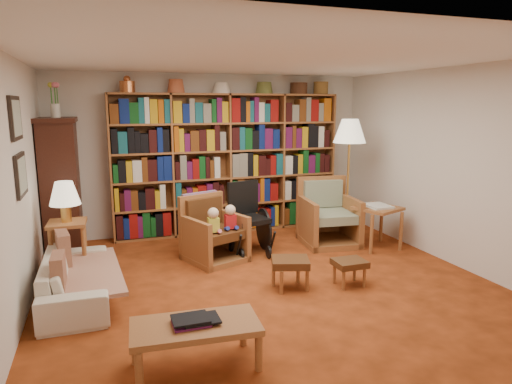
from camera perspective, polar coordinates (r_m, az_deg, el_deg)
name	(u,v)px	position (r m, az deg, el deg)	size (l,w,h in m)	color
floor	(268,284)	(5.34, 1.47, -11.43)	(5.00, 5.00, 0.00)	#A34219
ceiling	(269,59)	(4.97, 1.62, 16.32)	(5.00, 5.00, 0.00)	white
wall_back	(214,154)	(7.38, -5.30, 4.76)	(5.00, 5.00, 0.00)	silver
wall_front	(417,239)	(2.86, 19.49, -5.54)	(5.00, 5.00, 0.00)	silver
wall_left	(15,190)	(4.76, -27.95, 0.19)	(5.00, 5.00, 0.00)	silver
wall_right	(452,167)	(6.32, 23.30, 2.92)	(5.00, 5.00, 0.00)	silver
bookshelf	(229,160)	(7.27, -3.43, 4.07)	(3.60, 0.30, 2.42)	#9B6230
curio_cabinet	(61,185)	(6.74, -23.16, 0.81)	(0.50, 0.95, 2.40)	#35180E
framed_pictures	(18,147)	(5.00, -27.57, 5.03)	(0.03, 0.52, 0.97)	black
sofa	(76,278)	(5.22, -21.56, -9.97)	(0.63, 1.62, 0.47)	beige
sofa_throw	(81,272)	(5.20, -21.06, -9.29)	(0.79, 1.48, 0.04)	beige
cushion_left	(63,250)	(5.50, -22.94, -6.69)	(0.12, 0.39, 0.39)	maroon
cushion_right	(58,272)	(4.83, -23.46, -9.10)	(0.11, 0.36, 0.36)	maroon
side_table_lamp	(68,236)	(5.85, -22.45, -5.14)	(0.44, 0.44, 0.68)	#9B6230
table_lamp	(65,195)	(5.73, -22.81, -0.31)	(0.35, 0.35, 0.48)	gold
armchair_leather	(213,233)	(6.10, -5.39, -5.08)	(0.92, 0.92, 0.87)	#9B6230
armchair_sage	(326,218)	(6.88, 8.72, -3.24)	(0.86, 0.88, 0.96)	#9B6230
wheelchair	(246,220)	(6.35, -1.24, -3.57)	(0.58, 0.78, 0.98)	black
floor_lamp	(350,136)	(6.98, 11.62, 6.87)	(0.48, 0.48, 1.82)	gold
side_table_papers	(377,213)	(6.74, 14.93, -2.58)	(0.72, 0.72, 0.62)	#9B6230
footstool_a	(290,264)	(5.14, 4.30, -8.99)	(0.50, 0.46, 0.35)	#4E2814
footstool_b	(350,265)	(5.33, 11.62, -8.90)	(0.35, 0.30, 0.30)	#4E2814
coffee_table	(195,329)	(3.71, -7.59, -16.61)	(1.02, 0.56, 0.42)	#9B6230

